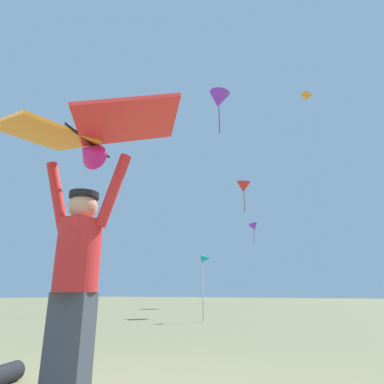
{
  "coord_description": "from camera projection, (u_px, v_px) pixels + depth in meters",
  "views": [
    {
      "loc": [
        2.06,
        -1.53,
        0.81
      ],
      "look_at": [
        -0.09,
        1.89,
        2.06
      ],
      "focal_mm": 30.76,
      "sensor_mm": 36.0,
      "label": 1
    }
  ],
  "objects": [
    {
      "name": "kite_flyer_person",
      "position": [
        76.0,
        276.0,
        2.54
      ],
      "size": [
        0.8,
        0.42,
        1.92
      ],
      "color": "#424751",
      "rests_on": "ground"
    },
    {
      "name": "held_stunt_kite",
      "position": [
        85.0,
        135.0,
        2.82
      ],
      "size": [
        1.74,
        1.15,
        0.4
      ],
      "color": "black"
    },
    {
      "name": "distant_kite_orange_overhead_distant",
      "position": [
        306.0,
        95.0,
        20.58
      ],
      "size": [
        0.62,
        0.58,
        0.33
      ],
      "color": "orange"
    },
    {
      "name": "distant_kite_purple_far_center",
      "position": [
        254.0,
        227.0,
        32.11
      ],
      "size": [
        1.32,
        1.18,
        2.04
      ],
      "color": "purple"
    },
    {
      "name": "distant_kite_red_high_left",
      "position": [
        243.0,
        187.0,
        24.13
      ],
      "size": [
        1.52,
        1.51,
        2.38
      ],
      "color": "red"
    },
    {
      "name": "distant_kite_purple_mid_left",
      "position": [
        219.0,
        100.0,
        21.04
      ],
      "size": [
        1.63,
        1.49,
        3.01
      ],
      "color": "purple"
    },
    {
      "name": "marker_flag",
      "position": [
        206.0,
        263.0,
        10.39
      ],
      "size": [
        0.3,
        0.24,
        1.99
      ],
      "color": "silver",
      "rests_on": "ground"
    }
  ]
}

